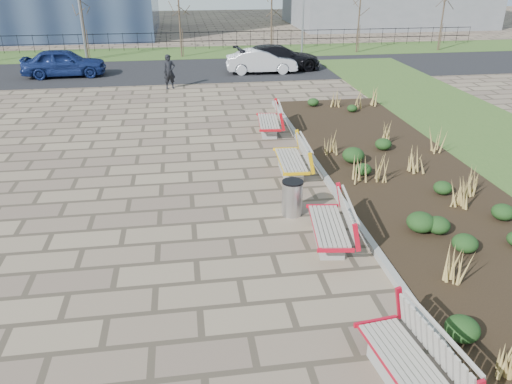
{
  "coord_description": "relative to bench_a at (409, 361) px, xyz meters",
  "views": [
    {
      "loc": [
        -0.06,
        -7.54,
        5.88
      ],
      "look_at": [
        1.5,
        3.0,
        0.9
      ],
      "focal_mm": 35.0,
      "sensor_mm": 36.0,
      "label": 1
    }
  ],
  "objects": [
    {
      "name": "ground",
      "position": [
        -3.0,
        2.32,
        -0.5
      ],
      "size": [
        120.0,
        120.0,
        0.0
      ],
      "primitive_type": "plane",
      "color": "#7C6B55",
      "rests_on": "ground"
    },
    {
      "name": "planting_bed",
      "position": [
        3.25,
        7.32,
        -0.45
      ],
      "size": [
        4.5,
        18.0,
        0.1
      ],
      "primitive_type": "cube",
      "color": "black",
      "rests_on": "ground"
    },
    {
      "name": "planting_curb",
      "position": [
        0.92,
        7.32,
        -0.42
      ],
      "size": [
        0.16,
        18.0,
        0.15
      ],
      "primitive_type": "cube",
      "color": "gray",
      "rests_on": "ground"
    },
    {
      "name": "grass_verge_far",
      "position": [
        -3.0,
        30.32,
        -0.48
      ],
      "size": [
        80.0,
        5.0,
        0.04
      ],
      "primitive_type": "cube",
      "color": "#33511E",
      "rests_on": "ground"
    },
    {
      "name": "road",
      "position": [
        -3.0,
        24.32,
        -0.49
      ],
      "size": [
        80.0,
        7.0,
        0.02
      ],
      "primitive_type": "cube",
      "color": "black",
      "rests_on": "ground"
    },
    {
      "name": "bench_a",
      "position": [
        0.0,
        0.0,
        0.0
      ],
      "size": [
        1.15,
        2.19,
        1.0
      ],
      "primitive_type": null,
      "rotation": [
        0.0,
        0.0,
        0.12
      ],
      "color": "red",
      "rests_on": "ground"
    },
    {
      "name": "bench_b",
      "position": [
        0.0,
        4.29,
        0.0
      ],
      "size": [
        1.16,
        2.2,
        1.0
      ],
      "primitive_type": null,
      "rotation": [
        0.0,
        0.0,
        -0.13
      ],
      "color": "red",
      "rests_on": "ground"
    },
    {
      "name": "bench_c",
      "position": [
        0.0,
        8.38,
        0.0
      ],
      "size": [
        0.99,
        2.14,
        1.0
      ],
      "primitive_type": null,
      "rotation": [
        0.0,
        0.0,
        -0.04
      ],
      "color": "yellow",
      "rests_on": "ground"
    },
    {
      "name": "bench_d",
      "position": [
        0.0,
        12.35,
        0.0
      ],
      "size": [
        1.1,
        2.18,
        1.0
      ],
      "primitive_type": null,
      "rotation": [
        0.0,
        0.0,
        -0.1
      ],
      "color": "red",
      "rests_on": "ground"
    },
    {
      "name": "litter_bin",
      "position": [
        -0.52,
        5.78,
        -0.05
      ],
      "size": [
        0.52,
        0.52,
        0.9
      ],
      "primitive_type": "cylinder",
      "color": "#B2B2B7",
      "rests_on": "ground"
    },
    {
      "name": "pedestrian",
      "position": [
        -3.67,
        20.0,
        0.33
      ],
      "size": [
        0.7,
        0.56,
        1.67
      ],
      "primitive_type": "imported",
      "rotation": [
        0.0,
        0.0,
        0.3
      ],
      "color": "black",
      "rests_on": "ground"
    },
    {
      "name": "car_blue",
      "position": [
        -9.41,
        23.64,
        0.27
      ],
      "size": [
        4.45,
        1.95,
        1.49
      ],
      "primitive_type": "imported",
      "rotation": [
        0.0,
        0.0,
        1.61
      ],
      "color": "navy",
      "rests_on": "road"
    },
    {
      "name": "car_silver",
      "position": [
        1.42,
        23.0,
        0.17
      ],
      "size": [
        4.0,
        1.53,
        1.3
      ],
      "primitive_type": "imported",
      "rotation": [
        0.0,
        0.0,
        1.53
      ],
      "color": "#B5B6BD",
      "rests_on": "road"
    },
    {
      "name": "car_black",
      "position": [
        2.47,
        23.55,
        0.24
      ],
      "size": [
        5.17,
        2.6,
        1.44
      ],
      "primitive_type": "imported",
      "rotation": [
        0.0,
        0.0,
        1.69
      ],
      "color": "black",
      "rests_on": "road"
    },
    {
      "name": "tree_b",
      "position": [
        -9.0,
        28.82,
        1.54
      ],
      "size": [
        1.4,
        1.4,
        4.0
      ],
      "primitive_type": null,
      "color": "#4C3D2D",
      "rests_on": "grass_verge_far"
    },
    {
      "name": "tree_c",
      "position": [
        -3.0,
        28.82,
        1.54
      ],
      "size": [
        1.4,
        1.4,
        4.0
      ],
      "primitive_type": null,
      "color": "#4C3D2D",
      "rests_on": "grass_verge_far"
    },
    {
      "name": "tree_d",
      "position": [
        3.0,
        28.82,
        1.54
      ],
      "size": [
        1.4,
        1.4,
        4.0
      ],
      "primitive_type": null,
      "color": "#4C3D2D",
      "rests_on": "grass_verge_far"
    },
    {
      "name": "tree_e",
      "position": [
        9.0,
        28.82,
        1.54
      ],
      "size": [
        1.4,
        1.4,
        4.0
      ],
      "primitive_type": null,
      "color": "#4C3D2D",
      "rests_on": "grass_verge_far"
    },
    {
      "name": "tree_f",
      "position": [
        15.0,
        28.82,
        1.54
      ],
      "size": [
        1.4,
        1.4,
        4.0
      ],
      "primitive_type": null,
      "color": "#4C3D2D",
      "rests_on": "grass_verge_far"
    },
    {
      "name": "lamp_west",
      "position": [
        -9.0,
        28.32,
        2.54
      ],
      "size": [
        0.24,
        0.6,
        6.0
      ],
      "primitive_type": null,
      "color": "gray",
      "rests_on": "grass_verge_far"
    },
    {
      "name": "lamp_east",
      "position": [
        5.0,
        28.32,
        2.54
      ],
      "size": [
        0.24,
        0.6,
        6.0
      ],
      "primitive_type": null,
      "color": "gray",
      "rests_on": "grass_verge_far"
    },
    {
      "name": "railing_fence",
      "position": [
        -3.0,
        31.82,
        0.14
      ],
      "size": [
        44.0,
        0.1,
        1.2
      ],
      "primitive_type": null,
      "color": "black",
      "rests_on": "grass_verge_far"
    }
  ]
}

